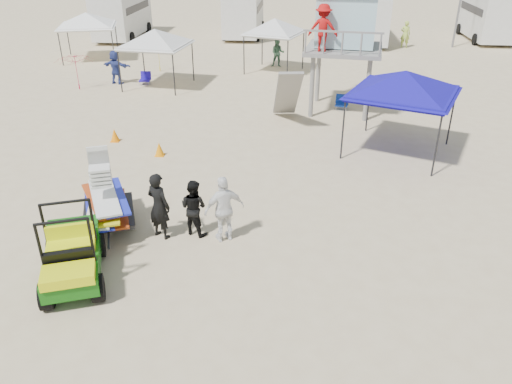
# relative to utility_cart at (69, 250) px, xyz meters

# --- Properties ---
(ground) EXTENTS (140.00, 140.00, 0.00)m
(ground) POSITION_rel_utility_cart_xyz_m (3.51, -0.70, -0.84)
(ground) COLOR beige
(ground) RESTS_ON ground
(utility_cart) EXTENTS (1.92, 2.65, 1.81)m
(utility_cart) POSITION_rel_utility_cart_xyz_m (0.00, 0.00, 0.00)
(utility_cart) COLOR #125B0E
(utility_cart) RESTS_ON ground
(surf_trailer) EXTENTS (1.87, 2.54, 2.05)m
(surf_trailer) POSITION_rel_utility_cart_xyz_m (0.00, 2.33, -0.01)
(surf_trailer) COLOR black
(surf_trailer) RESTS_ON ground
(man_left) EXTENTS (0.79, 0.69, 1.83)m
(man_left) POSITION_rel_utility_cart_xyz_m (1.52, 2.03, 0.07)
(man_left) COLOR black
(man_left) RESTS_ON ground
(man_mid) EXTENTS (0.92, 0.84, 1.55)m
(man_mid) POSITION_rel_utility_cart_xyz_m (2.37, 2.28, -0.07)
(man_mid) COLOR black
(man_mid) RESTS_ON ground
(man_right) EXTENTS (1.14, 0.89, 1.81)m
(man_right) POSITION_rel_utility_cart_xyz_m (3.22, 2.03, 0.06)
(man_right) COLOR white
(man_right) RESTS_ON ground
(lifeguard_tower) EXTENTS (3.56, 3.56, 5.06)m
(lifeguard_tower) POSITION_rel_utility_cart_xyz_m (6.72, 13.22, 2.92)
(lifeguard_tower) COLOR gray
(lifeguard_tower) RESTS_ON ground
(canopy_blue) EXTENTS (4.30, 4.30, 3.38)m
(canopy_blue) POSITION_rel_utility_cart_xyz_m (8.60, 8.48, 1.98)
(canopy_blue) COLOR black
(canopy_blue) RESTS_ON ground
(canopy_white_a) EXTENTS (3.35, 3.35, 3.29)m
(canopy_white_a) POSITION_rel_utility_cart_xyz_m (-2.33, 16.25, 1.90)
(canopy_white_a) COLOR black
(canopy_white_a) RESTS_ON ground
(canopy_white_b) EXTENTS (3.93, 3.93, 3.21)m
(canopy_white_b) POSITION_rel_utility_cart_xyz_m (-8.23, 22.06, 1.82)
(canopy_white_b) COLOR black
(canopy_white_b) RESTS_ON ground
(canopy_white_c) EXTENTS (3.48, 3.48, 3.35)m
(canopy_white_c) POSITION_rel_utility_cart_xyz_m (3.46, 19.89, 1.95)
(canopy_white_c) COLOR black
(canopy_white_c) RESTS_ON ground
(umbrella_a) EXTENTS (2.46, 2.48, 1.79)m
(umbrella_a) POSITION_rel_utility_cart_xyz_m (-6.25, 15.23, 0.05)
(umbrella_a) COLOR red
(umbrella_a) RESTS_ON ground
(umbrella_b) EXTENTS (2.35, 2.37, 1.59)m
(umbrella_b) POSITION_rel_utility_cart_xyz_m (-3.08, 19.31, -0.05)
(umbrella_b) COLOR gold
(umbrella_b) RESTS_ON ground
(cone_near) EXTENTS (0.34, 0.34, 0.50)m
(cone_near) POSITION_rel_utility_cart_xyz_m (0.07, 7.30, -0.59)
(cone_near) COLOR orange
(cone_near) RESTS_ON ground
(cone_far) EXTENTS (0.34, 0.34, 0.50)m
(cone_far) POSITION_rel_utility_cart_xyz_m (-2.00, 8.51, -0.59)
(cone_far) COLOR orange
(cone_far) RESTS_ON ground
(beach_chair_a) EXTENTS (0.57, 0.61, 0.64)m
(beach_chair_a) POSITION_rel_utility_cart_xyz_m (-3.16, 16.61, -0.53)
(beach_chair_a) COLOR #1C0EA1
(beach_chair_a) RESTS_ON ground
(beach_chair_b) EXTENTS (0.64, 0.69, 0.64)m
(beach_chair_b) POSITION_rel_utility_cart_xyz_m (6.93, 13.31, -0.53)
(beach_chair_b) COLOR #0E2F99
(beach_chair_b) RESTS_ON ground
(beach_chair_c) EXTENTS (0.72, 0.80, 0.64)m
(beach_chair_c) POSITION_rel_utility_cart_xyz_m (10.58, 13.54, -0.53)
(beach_chair_c) COLOR #0F36AB
(beach_chair_c) RESTS_ON ground
(rv_far_left) EXTENTS (2.64, 6.80, 3.25)m
(rv_far_left) POSITION_rel_utility_cart_xyz_m (-8.50, 29.29, 0.95)
(rv_far_left) COLOR silver
(rv_far_left) RESTS_ON ground
(rv_mid_left) EXTENTS (2.65, 6.50, 3.25)m
(rv_mid_left) POSITION_rel_utility_cart_xyz_m (0.50, 30.79, 0.95)
(rv_mid_left) COLOR silver
(rv_mid_left) RESTS_ON ground
(rv_mid_right) EXTENTS (2.64, 7.00, 3.25)m
(rv_mid_right) POSITION_rel_utility_cart_xyz_m (9.50, 29.29, 0.96)
(rv_mid_right) COLOR silver
(rv_mid_right) RESTS_ON ground
(rv_far_right) EXTENTS (2.64, 6.60, 3.25)m
(rv_far_right) POSITION_rel_utility_cart_xyz_m (18.50, 30.79, 0.95)
(rv_far_right) COLOR silver
(rv_far_right) RESTS_ON ground
(distant_beachgoers) EXTENTS (17.99, 11.61, 1.79)m
(distant_beachgoers) POSITION_rel_utility_cart_xyz_m (0.79, 19.83, 0.01)
(distant_beachgoers) COLOR #45735A
(distant_beachgoers) RESTS_ON ground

